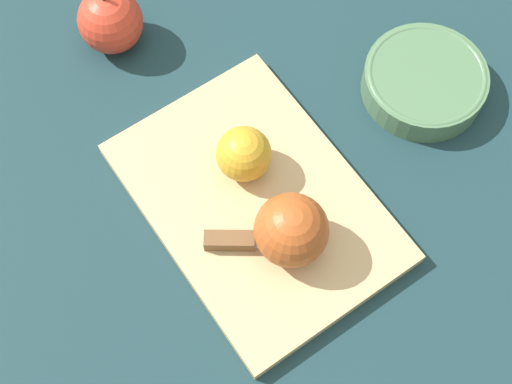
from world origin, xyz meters
TOP-DOWN VIEW (x-y plane):
  - ground_plane at (0.00, 0.00)m, footprint 4.00×4.00m
  - cutting_board at (0.00, 0.00)m, footprint 0.36×0.28m
  - apple_half_left at (-0.04, 0.01)m, footprint 0.06×0.06m
  - apple_half_right at (0.06, 0.01)m, footprint 0.08×0.08m
  - knife at (0.04, -0.04)m, footprint 0.07×0.13m
  - apple_whole at (-0.29, -0.07)m, footprint 0.08×0.08m
  - bowl at (-0.05, 0.26)m, footprint 0.15×0.15m

SIDE VIEW (x-z plane):
  - ground_plane at x=0.00m, z-range 0.00..0.00m
  - cutting_board at x=0.00m, z-range 0.00..0.02m
  - bowl at x=-0.05m, z-range 0.00..0.04m
  - knife at x=0.04m, z-range 0.02..0.04m
  - apple_whole at x=-0.29m, z-range -0.01..0.09m
  - apple_half_left at x=-0.04m, z-range 0.02..0.08m
  - apple_half_right at x=0.06m, z-range 0.02..0.10m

